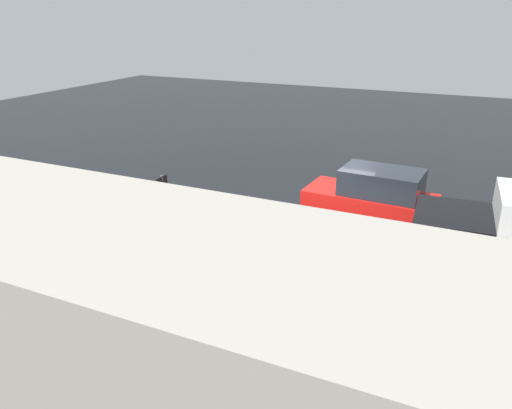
{
  "coord_description": "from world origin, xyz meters",
  "views": [
    {
      "loc": [
        -4.19,
        14.24,
        6.48
      ],
      "look_at": [
        1.84,
        1.28,
        0.9
      ],
      "focal_mm": 35.0,
      "sensor_mm": 36.0,
      "label": 1
    }
  ],
  "objects_px": {
    "moving_hatchback": "(372,201)",
    "pedestrian": "(131,219)",
    "fire_hydrant": "(161,229)",
    "sign_post": "(164,204)"
  },
  "relations": [
    {
      "from": "fire_hydrant",
      "to": "sign_post",
      "type": "xyz_separation_m",
      "value": [
        -0.73,
        0.76,
        1.18
      ]
    },
    {
      "from": "pedestrian",
      "to": "sign_post",
      "type": "height_order",
      "value": "sign_post"
    },
    {
      "from": "moving_hatchback",
      "to": "fire_hydrant",
      "type": "distance_m",
      "value": 6.48
    },
    {
      "from": "pedestrian",
      "to": "sign_post",
      "type": "bearing_deg",
      "value": 162.78
    },
    {
      "from": "moving_hatchback",
      "to": "fire_hydrant",
      "type": "bearing_deg",
      "value": 31.15
    },
    {
      "from": "moving_hatchback",
      "to": "pedestrian",
      "type": "bearing_deg",
      "value": 29.49
    },
    {
      "from": "moving_hatchback",
      "to": "pedestrian",
      "type": "xyz_separation_m",
      "value": [
        6.38,
        3.61,
        -0.34
      ]
    },
    {
      "from": "fire_hydrant",
      "to": "pedestrian",
      "type": "distance_m",
      "value": 0.94
    },
    {
      "from": "sign_post",
      "to": "pedestrian",
      "type": "bearing_deg",
      "value": -17.22
    },
    {
      "from": "fire_hydrant",
      "to": "pedestrian",
      "type": "height_order",
      "value": "pedestrian"
    }
  ]
}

